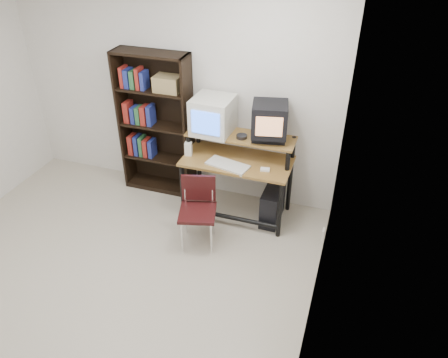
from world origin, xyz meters
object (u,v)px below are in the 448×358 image
(crt_tv, at_px, (270,119))
(crt_monitor, at_px, (213,115))
(school_chair, at_px, (198,205))
(computer_desk, at_px, (238,162))
(pc_tower, at_px, (272,205))
(bookshelf, at_px, (156,122))

(crt_tv, bearing_deg, crt_monitor, 167.21)
(school_chair, bearing_deg, crt_monitor, 80.96)
(computer_desk, bearing_deg, pc_tower, -2.53)
(computer_desk, height_order, crt_tv, crt_tv)
(bookshelf, bearing_deg, pc_tower, -9.58)
(school_chair, height_order, bookshelf, bookshelf)
(computer_desk, distance_m, school_chair, 0.70)
(school_chair, distance_m, bookshelf, 1.29)
(crt_tv, bearing_deg, computer_desk, -174.55)
(crt_tv, xyz_separation_m, bookshelf, (-1.42, 0.14, -0.31))
(pc_tower, xyz_separation_m, bookshelf, (-1.54, 0.25, 0.70))
(crt_monitor, xyz_separation_m, pc_tower, (0.76, -0.13, -0.96))
(school_chair, bearing_deg, computer_desk, 52.67)
(computer_desk, xyz_separation_m, bookshelf, (-1.11, 0.23, 0.22))
(pc_tower, height_order, bookshelf, bookshelf)
(school_chair, bearing_deg, pc_tower, 25.84)
(crt_monitor, relative_size, bookshelf, 0.26)
(crt_monitor, relative_size, pc_tower, 1.01)
(pc_tower, bearing_deg, crt_monitor, 171.25)
(pc_tower, bearing_deg, computer_desk, 178.15)
(crt_tv, height_order, pc_tower, crt_tv)
(crt_monitor, distance_m, bookshelf, 0.83)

